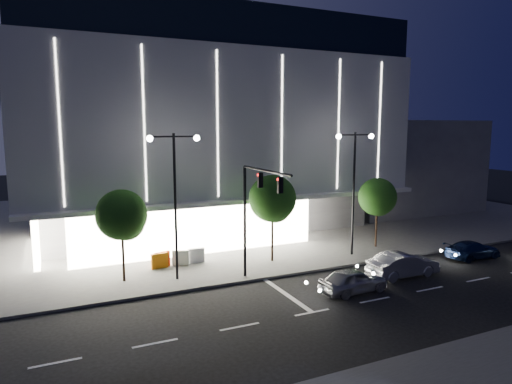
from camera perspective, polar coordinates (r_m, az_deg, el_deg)
The scene contains 17 objects.
ground at distance 24.50m, azimuth 1.01°, elevation -14.33°, with size 160.00×160.00×0.00m, color black.
sidewalk_museum at distance 47.71m, azimuth -6.13°, elevation -3.11°, with size 70.00×40.00×0.15m, color #474747.
museum at distance 44.57m, azimuth -8.09°, elevation 7.97°, with size 30.00×25.80×18.00m.
annex_building at distance 57.21m, azimuth 14.18°, elevation 3.55°, with size 16.00×20.00×10.00m, color #4C4C51.
traffic_mast at distance 26.44m, azimuth -0.16°, elevation -1.29°, with size 0.33×5.89×7.07m.
street_lamp_west at distance 27.46m, azimuth -10.10°, elevation 0.90°, with size 3.16×0.36×9.00m.
street_lamp_east at distance 33.19m, azimuth 12.16°, elevation 2.08°, with size 3.16×0.36×9.00m.
tree_left at distance 28.18m, azimuth -16.40°, elevation -3.09°, with size 3.02×3.02×5.72m.
tree_mid at distance 31.12m, azimuth 2.09°, elevation -1.15°, with size 3.25×3.25×6.15m.
tree_right at distance 36.11m, azimuth 14.94°, elevation -0.85°, with size 2.91×2.91×5.51m.
car_lead at distance 26.97m, azimuth 12.07°, elevation -10.77°, with size 1.66×4.14×1.41m, color #919398.
car_second at distance 30.48m, azimuth 17.91°, elevation -8.62°, with size 1.64×4.70×1.55m, color #A5A6AD.
car_third at distance 36.41m, azimuth 25.46°, elevation -6.54°, with size 1.76×4.32×1.25m, color #121F44.
barrier_a at distance 30.91m, azimuth -11.97°, elevation -8.41°, with size 1.10×0.25×1.00m, color orange.
barrier_b at distance 31.33m, azimuth -9.41°, elevation -8.11°, with size 1.10×0.25×1.00m, color silver.
barrier_c at distance 31.18m, azimuth -11.67°, elevation -8.25°, with size 1.10×0.25×1.00m, color #EE3D0D.
barrier_d at distance 31.71m, azimuth -7.47°, elevation -7.87°, with size 1.10×0.25×1.00m, color white.
Camera 1 is at (-9.85, -20.37, 9.39)m, focal length 32.00 mm.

